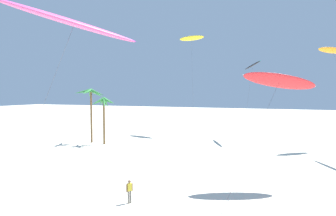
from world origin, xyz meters
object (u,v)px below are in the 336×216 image
Objects in this scene: palm_tree_1 at (104,105)px; flying_kite_9 at (74,23)px; palm_tree_0 at (91,97)px; flying_kite_0 at (252,65)px; flying_kite_8 at (279,81)px; flying_kite_6 at (333,50)px; person_mid_field at (129,190)px; flying_kite_7 at (191,38)px.

palm_tree_1 is 0.55× the size of flying_kite_9.
flying_kite_9 is at bearing -54.66° from palm_tree_0.
flying_kite_8 is at bearing -80.65° from flying_kite_0.
flying_kite_6 reaches higher than flying_kite_9.
flying_kite_6 is at bearing 69.58° from flying_kite_8.
flying_kite_0 is 33.69m from person_mid_field.
flying_kite_7 is 38.23m from flying_kite_9.
flying_kite_0 reaches higher than flying_kite_8.
palm_tree_1 is 34.40m from flying_kite_6.
flying_kite_9 reaches higher than palm_tree_0.
flying_kite_7 reaches higher than palm_tree_0.
flying_kite_7 reaches higher than flying_kite_9.
palm_tree_0 is 0.65× the size of flying_kite_9.
flying_kite_0 is at bearing 163.41° from flying_kite_6.
flying_kite_9 is at bearing -122.95° from flying_kite_6.
palm_tree_0 is 0.45× the size of flying_kite_7.
flying_kite_9 is (3.30, -37.56, -6.36)m from flying_kite_7.
flying_kite_6 is 21.59m from flying_kite_8.
palm_tree_0 is 0.65× the size of flying_kite_0.
palm_tree_0 reaches higher than person_mid_field.
flying_kite_8 is at bearing -59.76° from flying_kite_7.
palm_tree_0 is 26.45m from person_mid_field.
person_mid_field is (-9.99, -7.99, -8.06)m from flying_kite_8.
palm_tree_0 is 27.25m from flying_kite_0.
person_mid_field is at bearing -141.36° from flying_kite_8.
palm_tree_0 is 23.05m from flying_kite_7.
flying_kite_6 is at bearing 16.36° from palm_tree_1.
flying_kite_7 is 11.34× the size of person_mid_field.
flying_kite_8 reaches higher than palm_tree_1.
flying_kite_8 is 16.70m from flying_kite_9.
palm_tree_0 is 0.59× the size of flying_kite_6.
flying_kite_7 is (-22.98, 7.19, 4.75)m from flying_kite_6.
palm_tree_1 is at bearing 120.71° from flying_kite_9.
flying_kite_9 is (-8.58, -33.68, -0.23)m from flying_kite_0.
flying_kite_7 is 32.60m from flying_kite_8.
palm_tree_0 is at bearing 125.34° from flying_kite_9.
flying_kite_6 is 8.58× the size of person_mid_field.
flying_kite_0 is at bearing 75.71° from flying_kite_9.
flying_kite_9 is (12.44, -20.94, 6.26)m from palm_tree_1.
flying_kite_8 reaches higher than palm_tree_0.
flying_kite_7 is at bearing 95.02° from flying_kite_9.
flying_kite_6 is 1.44× the size of flying_kite_8.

